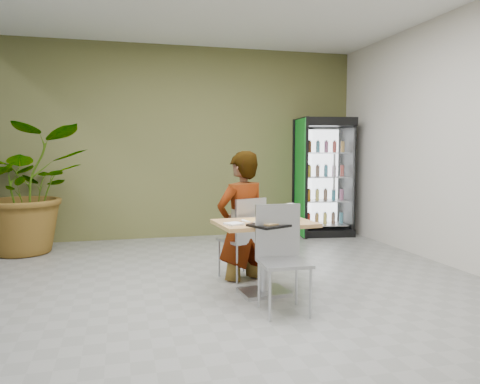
{
  "coord_description": "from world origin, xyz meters",
  "views": [
    {
      "loc": [
        -1.04,
        -4.38,
        1.46
      ],
      "look_at": [
        0.27,
        0.69,
        1.0
      ],
      "focal_mm": 35.0,
      "sensor_mm": 36.0,
      "label": 1
    }
  ],
  "objects_px": {
    "chair_near": "(281,249)",
    "seated_woman": "(242,229)",
    "soda_cup": "(291,212)",
    "beverage_fridge": "(324,177)",
    "dining_table": "(264,242)",
    "chair_far": "(246,232)",
    "cafeteria_tray": "(273,225)",
    "potted_plant": "(26,189)"
  },
  "relations": [
    {
      "from": "chair_near",
      "to": "seated_woman",
      "type": "height_order",
      "value": "seated_woman"
    },
    {
      "from": "chair_near",
      "to": "soda_cup",
      "type": "xyz_separation_m",
      "value": [
        0.29,
        0.51,
        0.27
      ]
    },
    {
      "from": "seated_woman",
      "to": "beverage_fridge",
      "type": "relative_size",
      "value": 0.87
    },
    {
      "from": "dining_table",
      "to": "chair_far",
      "type": "bearing_deg",
      "value": 94.25
    },
    {
      "from": "soda_cup",
      "to": "cafeteria_tray",
      "type": "xyz_separation_m",
      "value": [
        -0.31,
        -0.33,
        -0.07
      ]
    },
    {
      "from": "potted_plant",
      "to": "seated_woman",
      "type": "bearing_deg",
      "value": -38.84
    },
    {
      "from": "beverage_fridge",
      "to": "potted_plant",
      "type": "bearing_deg",
      "value": -168.55
    },
    {
      "from": "soda_cup",
      "to": "seated_woman",
      "type": "bearing_deg",
      "value": 122.66
    },
    {
      "from": "chair_near",
      "to": "seated_woman",
      "type": "xyz_separation_m",
      "value": [
        -0.09,
        1.09,
        0.01
      ]
    },
    {
      "from": "seated_woman",
      "to": "cafeteria_tray",
      "type": "xyz_separation_m",
      "value": [
        0.07,
        -0.91,
        0.18
      ]
    },
    {
      "from": "dining_table",
      "to": "seated_woman",
      "type": "height_order",
      "value": "seated_woman"
    },
    {
      "from": "chair_far",
      "to": "beverage_fridge",
      "type": "bearing_deg",
      "value": -151.96
    },
    {
      "from": "seated_woman",
      "to": "potted_plant",
      "type": "bearing_deg",
      "value": -60.4
    },
    {
      "from": "seated_woman",
      "to": "cafeteria_tray",
      "type": "height_order",
      "value": "seated_woman"
    },
    {
      "from": "chair_far",
      "to": "potted_plant",
      "type": "relative_size",
      "value": 0.51
    },
    {
      "from": "seated_woman",
      "to": "beverage_fridge",
      "type": "height_order",
      "value": "beverage_fridge"
    },
    {
      "from": "cafeteria_tray",
      "to": "beverage_fridge",
      "type": "bearing_deg",
      "value": 58.26
    },
    {
      "from": "soda_cup",
      "to": "potted_plant",
      "type": "relative_size",
      "value": 0.09
    },
    {
      "from": "chair_far",
      "to": "chair_near",
      "type": "relative_size",
      "value": 0.97
    },
    {
      "from": "cafeteria_tray",
      "to": "soda_cup",
      "type": "bearing_deg",
      "value": 46.71
    },
    {
      "from": "dining_table",
      "to": "beverage_fridge",
      "type": "distance_m",
      "value": 3.67
    },
    {
      "from": "seated_woman",
      "to": "dining_table",
      "type": "bearing_deg",
      "value": 75.77
    },
    {
      "from": "beverage_fridge",
      "to": "potted_plant",
      "type": "relative_size",
      "value": 1.1
    },
    {
      "from": "beverage_fridge",
      "to": "seated_woman",
      "type": "bearing_deg",
      "value": -123.44
    },
    {
      "from": "chair_far",
      "to": "soda_cup",
      "type": "height_order",
      "value": "chair_far"
    },
    {
      "from": "dining_table",
      "to": "chair_near",
      "type": "distance_m",
      "value": 0.48
    },
    {
      "from": "seated_woman",
      "to": "cafeteria_tray",
      "type": "relative_size",
      "value": 4.24
    },
    {
      "from": "cafeteria_tray",
      "to": "dining_table",
      "type": "bearing_deg",
      "value": 87.52
    },
    {
      "from": "soda_cup",
      "to": "beverage_fridge",
      "type": "distance_m",
      "value": 3.46
    },
    {
      "from": "dining_table",
      "to": "chair_far",
      "type": "distance_m",
      "value": 0.57
    },
    {
      "from": "seated_woman",
      "to": "soda_cup",
      "type": "height_order",
      "value": "seated_woman"
    },
    {
      "from": "dining_table",
      "to": "potted_plant",
      "type": "xyz_separation_m",
      "value": [
        -2.7,
        2.72,
        0.39
      ]
    },
    {
      "from": "cafeteria_tray",
      "to": "potted_plant",
      "type": "height_order",
      "value": "potted_plant"
    },
    {
      "from": "seated_woman",
      "to": "cafeteria_tray",
      "type": "bearing_deg",
      "value": 72.53
    },
    {
      "from": "chair_near",
      "to": "soda_cup",
      "type": "height_order",
      "value": "chair_near"
    },
    {
      "from": "soda_cup",
      "to": "potted_plant",
      "type": "distance_m",
      "value": 4.03
    },
    {
      "from": "dining_table",
      "to": "seated_woman",
      "type": "xyz_separation_m",
      "value": [
        -0.08,
        0.61,
        0.04
      ]
    },
    {
      "from": "cafeteria_tray",
      "to": "chair_near",
      "type": "bearing_deg",
      "value": -83.4
    },
    {
      "from": "chair_far",
      "to": "seated_woman",
      "type": "relative_size",
      "value": 0.53
    },
    {
      "from": "chair_far",
      "to": "seated_woman",
      "type": "distance_m",
      "value": 0.06
    },
    {
      "from": "soda_cup",
      "to": "beverage_fridge",
      "type": "height_order",
      "value": "beverage_fridge"
    },
    {
      "from": "dining_table",
      "to": "chair_near",
      "type": "relative_size",
      "value": 1.04
    }
  ]
}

